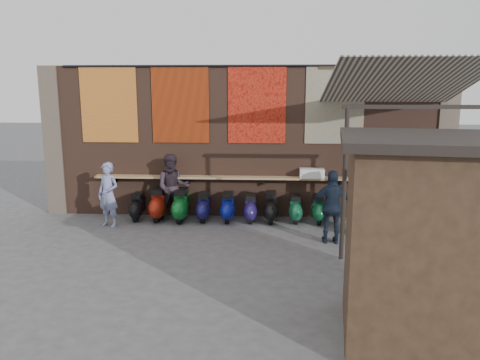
{
  "coord_description": "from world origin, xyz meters",
  "views": [
    {
      "loc": [
        0.53,
        -9.76,
        3.46
      ],
      "look_at": [
        -0.07,
        1.2,
        1.26
      ],
      "focal_mm": 35.0,
      "sensor_mm": 36.0,
      "label": 1
    }
  ],
  "objects_px": {
    "scooter_stool_7": "(295,209)",
    "scooter_stool_3": "(204,207)",
    "scooter_stool_2": "(181,205)",
    "scooter_stool_5": "(251,208)",
    "market_stall": "(444,247)",
    "diner_left": "(108,195)",
    "shopper_grey": "(461,219)",
    "shelf_box": "(312,173)",
    "scooter_stool_4": "(228,207)",
    "scooter_stool_6": "(271,207)",
    "scooter_stool_8": "(318,209)",
    "shopper_navy": "(333,207)",
    "scooter_stool_1": "(159,204)",
    "diner_right": "(173,188)",
    "scooter_stool_0": "(138,207)",
    "shopper_tan": "(359,198)"
  },
  "relations": [
    {
      "from": "scooter_stool_7",
      "to": "scooter_stool_3",
      "type": "bearing_deg",
      "value": -179.7
    },
    {
      "from": "scooter_stool_2",
      "to": "scooter_stool_5",
      "type": "relative_size",
      "value": 1.18
    },
    {
      "from": "scooter_stool_2",
      "to": "market_stall",
      "type": "distance_m",
      "value": 7.33
    },
    {
      "from": "scooter_stool_3",
      "to": "market_stall",
      "type": "xyz_separation_m",
      "value": [
        3.99,
        -5.7,
        1.0
      ]
    },
    {
      "from": "scooter_stool_7",
      "to": "diner_left",
      "type": "height_order",
      "value": "diner_left"
    },
    {
      "from": "scooter_stool_5",
      "to": "shopper_grey",
      "type": "relative_size",
      "value": 0.43
    },
    {
      "from": "shelf_box",
      "to": "diner_left",
      "type": "relative_size",
      "value": 0.39
    },
    {
      "from": "scooter_stool_3",
      "to": "scooter_stool_5",
      "type": "bearing_deg",
      "value": -1.27
    },
    {
      "from": "scooter_stool_3",
      "to": "market_stall",
      "type": "distance_m",
      "value": 7.03
    },
    {
      "from": "scooter_stool_4",
      "to": "shopper_grey",
      "type": "xyz_separation_m",
      "value": [
        4.89,
        -2.54,
        0.49
      ]
    },
    {
      "from": "scooter_stool_2",
      "to": "market_stall",
      "type": "height_order",
      "value": "market_stall"
    },
    {
      "from": "scooter_stool_6",
      "to": "scooter_stool_8",
      "type": "height_order",
      "value": "scooter_stool_6"
    },
    {
      "from": "diner_left",
      "to": "shopper_grey",
      "type": "relative_size",
      "value": 0.95
    },
    {
      "from": "scooter_stool_5",
      "to": "scooter_stool_8",
      "type": "distance_m",
      "value": 1.74
    },
    {
      "from": "shopper_navy",
      "to": "scooter_stool_2",
      "type": "bearing_deg",
      "value": -21.36
    },
    {
      "from": "scooter_stool_4",
      "to": "diner_left",
      "type": "xyz_separation_m",
      "value": [
        -2.94,
        -0.61,
        0.44
      ]
    },
    {
      "from": "scooter_stool_3",
      "to": "scooter_stool_7",
      "type": "height_order",
      "value": "scooter_stool_3"
    },
    {
      "from": "shelf_box",
      "to": "scooter_stool_8",
      "type": "relative_size",
      "value": 0.84
    },
    {
      "from": "scooter_stool_1",
      "to": "diner_right",
      "type": "distance_m",
      "value": 0.61
    },
    {
      "from": "scooter_stool_3",
      "to": "scooter_stool_6",
      "type": "xyz_separation_m",
      "value": [
        1.75,
        -0.01,
        0.02
      ]
    },
    {
      "from": "shopper_navy",
      "to": "scooter_stool_1",
      "type": "bearing_deg",
      "value": -19.35
    },
    {
      "from": "shelf_box",
      "to": "scooter_stool_8",
      "type": "height_order",
      "value": "shelf_box"
    },
    {
      "from": "scooter_stool_5",
      "to": "scooter_stool_2",
      "type": "bearing_deg",
      "value": -178.81
    },
    {
      "from": "scooter_stool_6",
      "to": "market_stall",
      "type": "bearing_deg",
      "value": -68.51
    },
    {
      "from": "scooter_stool_6",
      "to": "diner_left",
      "type": "distance_m",
      "value": 4.13
    },
    {
      "from": "scooter_stool_8",
      "to": "diner_left",
      "type": "relative_size",
      "value": 0.46
    },
    {
      "from": "scooter_stool_1",
      "to": "market_stall",
      "type": "relative_size",
      "value": 0.32
    },
    {
      "from": "scooter_stool_7",
      "to": "scooter_stool_8",
      "type": "relative_size",
      "value": 0.97
    },
    {
      "from": "scooter_stool_2",
      "to": "diner_right",
      "type": "height_order",
      "value": "diner_right"
    },
    {
      "from": "scooter_stool_0",
      "to": "scooter_stool_7",
      "type": "relative_size",
      "value": 1.01
    },
    {
      "from": "scooter_stool_6",
      "to": "scooter_stool_7",
      "type": "xyz_separation_m",
      "value": [
        0.63,
        0.02,
        -0.04
      ]
    },
    {
      "from": "market_stall",
      "to": "scooter_stool_8",
      "type": "bearing_deg",
      "value": 108.3
    },
    {
      "from": "scooter_stool_0",
      "to": "scooter_stool_8",
      "type": "distance_m",
      "value": 4.73
    },
    {
      "from": "diner_right",
      "to": "shopper_grey",
      "type": "distance_m",
      "value": 6.81
    },
    {
      "from": "shopper_grey",
      "to": "scooter_stool_4",
      "type": "bearing_deg",
      "value": 7.38
    },
    {
      "from": "scooter_stool_3",
      "to": "scooter_stool_8",
      "type": "height_order",
      "value": "scooter_stool_3"
    },
    {
      "from": "shelf_box",
      "to": "diner_left",
      "type": "bearing_deg",
      "value": -170.03
    },
    {
      "from": "scooter_stool_4",
      "to": "shopper_navy",
      "type": "height_order",
      "value": "shopper_navy"
    },
    {
      "from": "scooter_stool_0",
      "to": "diner_left",
      "type": "height_order",
      "value": "diner_left"
    },
    {
      "from": "scooter_stool_1",
      "to": "scooter_stool_5",
      "type": "height_order",
      "value": "scooter_stool_1"
    },
    {
      "from": "scooter_stool_5",
      "to": "scooter_stool_6",
      "type": "distance_m",
      "value": 0.52
    },
    {
      "from": "shelf_box",
      "to": "scooter_stool_4",
      "type": "xyz_separation_m",
      "value": [
        -2.18,
        -0.29,
        -0.87
      ]
    },
    {
      "from": "market_stall",
      "to": "shelf_box",
      "type": "bearing_deg",
      "value": 109.32
    },
    {
      "from": "scooter_stool_3",
      "to": "scooter_stool_7",
      "type": "xyz_separation_m",
      "value": [
        2.38,
        0.01,
        -0.02
      ]
    },
    {
      "from": "diner_right",
      "to": "scooter_stool_7",
      "type": "bearing_deg",
      "value": -10.58
    },
    {
      "from": "market_stall",
      "to": "scooter_stool_7",
      "type": "bearing_deg",
      "value": 113.88
    },
    {
      "from": "diner_left",
      "to": "shopper_tan",
      "type": "xyz_separation_m",
      "value": [
        6.12,
        -0.3,
        0.07
      ]
    },
    {
      "from": "shelf_box",
      "to": "diner_right",
      "type": "relative_size",
      "value": 0.36
    },
    {
      "from": "diner_right",
      "to": "scooter_stool_8",
      "type": "bearing_deg",
      "value": -11.14
    },
    {
      "from": "scooter_stool_1",
      "to": "market_stall",
      "type": "xyz_separation_m",
      "value": [
        5.19,
        -5.72,
        0.94
      ]
    }
  ]
}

